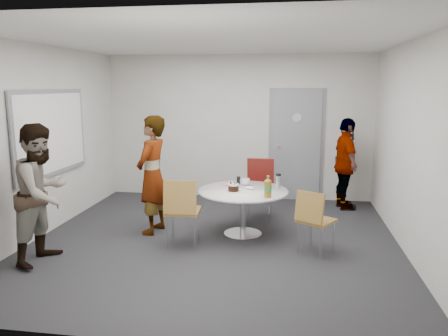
% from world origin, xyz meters
% --- Properties ---
extents(floor, '(5.00, 5.00, 0.00)m').
position_xyz_m(floor, '(0.00, 0.00, 0.00)').
color(floor, black).
rests_on(floor, ground).
extents(ceiling, '(5.00, 5.00, 0.00)m').
position_xyz_m(ceiling, '(0.00, 0.00, 2.70)').
color(ceiling, silver).
rests_on(ceiling, wall_back).
extents(wall_back, '(5.00, 0.00, 5.00)m').
position_xyz_m(wall_back, '(0.00, 2.50, 1.35)').
color(wall_back, beige).
rests_on(wall_back, floor).
extents(wall_left, '(0.00, 5.00, 5.00)m').
position_xyz_m(wall_left, '(-2.50, 0.00, 1.35)').
color(wall_left, beige).
rests_on(wall_left, floor).
extents(wall_right, '(0.00, 5.00, 5.00)m').
position_xyz_m(wall_right, '(2.50, 0.00, 1.35)').
color(wall_right, beige).
rests_on(wall_right, floor).
extents(wall_front, '(5.00, 0.00, 5.00)m').
position_xyz_m(wall_front, '(0.00, -2.50, 1.35)').
color(wall_front, beige).
rests_on(wall_front, floor).
extents(door, '(1.02, 0.17, 2.12)m').
position_xyz_m(door, '(1.10, 2.48, 1.03)').
color(door, gray).
rests_on(door, wall_back).
extents(whiteboard, '(0.04, 1.90, 1.25)m').
position_xyz_m(whiteboard, '(-2.46, 0.20, 1.45)').
color(whiteboard, gray).
rests_on(whiteboard, wall_left).
extents(table, '(1.28, 1.28, 0.96)m').
position_xyz_m(table, '(0.37, 0.31, 0.58)').
color(table, white).
rests_on(table, floor).
extents(chair_near_left, '(0.48, 0.51, 0.94)m').
position_xyz_m(chair_near_left, '(-0.39, -0.31, 0.58)').
color(chair_near_left, brown).
rests_on(chair_near_left, floor).
extents(chair_near_right, '(0.56, 0.58, 0.84)m').
position_xyz_m(chair_near_right, '(1.31, -0.29, 0.51)').
color(chair_near_right, brown).
rests_on(chair_near_right, floor).
extents(chair_far, '(0.47, 0.51, 0.96)m').
position_xyz_m(chair_far, '(0.52, 1.22, 0.59)').
color(chair_far, maroon).
rests_on(chair_far, floor).
extents(person_main, '(0.50, 0.68, 1.72)m').
position_xyz_m(person_main, '(-0.96, 0.24, 0.86)').
color(person_main, '#A5C6EA').
rests_on(person_main, floor).
extents(person_left, '(0.74, 0.90, 1.70)m').
position_xyz_m(person_left, '(-1.95, -0.98, 0.85)').
color(person_left, white).
rests_on(person_left, floor).
extents(person_right, '(0.57, 0.99, 1.59)m').
position_xyz_m(person_right, '(1.95, 1.95, 0.79)').
color(person_right, black).
rests_on(person_right, floor).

